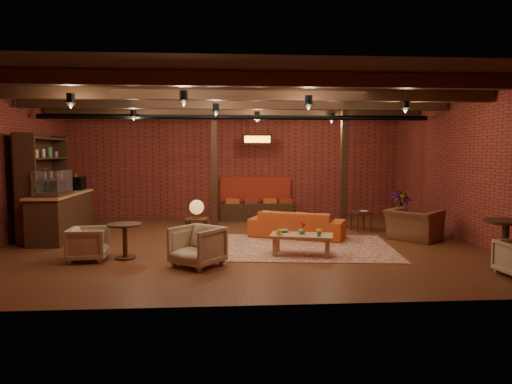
{
  "coord_description": "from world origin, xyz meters",
  "views": [
    {
      "loc": [
        -0.33,
        -9.76,
        1.99
      ],
      "look_at": [
        0.36,
        0.2,
        1.12
      ],
      "focal_mm": 32.0,
      "sensor_mm": 36.0,
      "label": 1
    }
  ],
  "objects": [
    {
      "name": "ceiling_spotlights",
      "position": [
        0.0,
        0.0,
        2.86
      ],
      "size": [
        6.4,
        4.4,
        0.28
      ],
      "primitive_type": null,
      "color": "black",
      "rests_on": "ceiling"
    },
    {
      "name": "ceiling_pipe",
      "position": [
        0.0,
        1.6,
        2.85
      ],
      "size": [
        9.6,
        0.12,
        0.12
      ],
      "primitive_type": "cylinder",
      "rotation": [
        0.0,
        1.57,
        0.0
      ],
      "color": "black",
      "rests_on": "ceiling"
    },
    {
      "name": "round_table_left",
      "position": [
        -2.19,
        -1.21,
        0.45
      ],
      "size": [
        0.63,
        0.63,
        0.66
      ],
      "color": "black",
      "rests_on": "floor"
    },
    {
      "name": "coffee_table",
      "position": [
        1.14,
        -1.16,
        0.36
      ],
      "size": [
        1.3,
        0.86,
        0.66
      ],
      "rotation": [
        0.0,
        0.0,
        -0.25
      ],
      "color": "#AA7A4F",
      "rests_on": "floor"
    },
    {
      "name": "wall_front",
      "position": [
        0.0,
        -4.0,
        1.6
      ],
      "size": [
        10.0,
        0.02,
        3.2
      ],
      "primitive_type": "cube",
      "color": "maroon",
      "rests_on": "ground"
    },
    {
      "name": "plant_tall",
      "position": [
        4.08,
        1.34,
        1.53
      ],
      "size": [
        2.19,
        2.19,
        3.06
      ],
      "primitive_type": "imported",
      "rotation": [
        0.0,
        0.0,
        0.34
      ],
      "color": "#4C7F4C",
      "rests_on": "floor"
    },
    {
      "name": "service_counter",
      "position": [
        -4.1,
        1.0,
        0.8
      ],
      "size": [
        0.8,
        2.5,
        1.6
      ],
      "primitive_type": null,
      "color": "black",
      "rests_on": "ground"
    },
    {
      "name": "service_sign",
      "position": [
        0.6,
        3.1,
        2.35
      ],
      "size": [
        0.86,
        0.06,
        0.3
      ],
      "primitive_type": "cube",
      "color": "orange",
      "rests_on": "ceiling"
    },
    {
      "name": "ceiling",
      "position": [
        0.0,
        0.0,
        3.2
      ],
      "size": [
        10.0,
        8.0,
        0.02
      ],
      "primitive_type": "cube",
      "color": "black",
      "rests_on": "wall_back"
    },
    {
      "name": "armchair_right",
      "position": [
        3.96,
        0.19,
        0.47
      ],
      "size": [
        1.23,
        1.26,
        0.93
      ],
      "primitive_type": "imported",
      "rotation": [
        0.0,
        0.0,
        2.3
      ],
      "color": "brown",
      "rests_on": "floor"
    },
    {
      "name": "armchair_b",
      "position": [
        -0.81,
        -1.88,
        0.39
      ],
      "size": [
        1.03,
        1.02,
        0.78
      ],
      "primitive_type": "imported",
      "rotation": [
        0.0,
        0.0,
        -0.68
      ],
      "color": "beige",
      "rests_on": "floor"
    },
    {
      "name": "wall_right",
      "position": [
        5.0,
        0.0,
        1.6
      ],
      "size": [
        0.02,
        8.0,
        3.2
      ],
      "primitive_type": "cube",
      "color": "maroon",
      "rests_on": "ground"
    },
    {
      "name": "banquette",
      "position": [
        0.6,
        3.55,
        0.5
      ],
      "size": [
        2.1,
        0.7,
        1.0
      ],
      "primitive_type": null,
      "color": "maroon",
      "rests_on": "ground"
    },
    {
      "name": "floor",
      "position": [
        0.0,
        0.0,
        0.0
      ],
      "size": [
        10.0,
        10.0,
        0.0
      ],
      "primitive_type": "plane",
      "color": "#3B1B0E",
      "rests_on": "ground"
    },
    {
      "name": "round_table_right",
      "position": [
        4.4,
        -2.48,
        0.57
      ],
      "size": [
        0.72,
        0.72,
        0.85
      ],
      "color": "black",
      "rests_on": "floor"
    },
    {
      "name": "wall_back",
      "position": [
        0.0,
        4.0,
        1.6
      ],
      "size": [
        10.0,
        0.02,
        3.2
      ],
      "primitive_type": "cube",
      "color": "maroon",
      "rests_on": "ground"
    },
    {
      "name": "post_left",
      "position": [
        -0.6,
        2.6,
        1.6
      ],
      "size": [
        0.16,
        0.16,
        3.2
      ],
      "primitive_type": "cube",
      "color": "black",
      "rests_on": "ground"
    },
    {
      "name": "side_table_lamp",
      "position": [
        -0.93,
        -0.03,
        0.74
      ],
      "size": [
        0.51,
        0.51,
        0.97
      ],
      "rotation": [
        0.0,
        0.0,
        -0.1
      ],
      "color": "black",
      "rests_on": "floor"
    },
    {
      "name": "plant_counter",
      "position": [
        -4.0,
        1.2,
        1.22
      ],
      "size": [
        0.35,
        0.39,
        0.3
      ],
      "primitive_type": "imported",
      "color": "#337F33",
      "rests_on": "service_counter"
    },
    {
      "name": "post_right",
      "position": [
        2.8,
        2.0,
        1.6
      ],
      "size": [
        0.16,
        0.16,
        3.2
      ],
      "primitive_type": "cube",
      "color": "black",
      "rests_on": "ground"
    },
    {
      "name": "sofa",
      "position": [
        1.35,
        0.65,
        0.32
      ],
      "size": [
        2.32,
        1.64,
        0.63
      ],
      "primitive_type": "imported",
      "rotation": [
        0.0,
        0.0,
        2.73
      ],
      "color": "#B24018",
      "rests_on": "floor"
    },
    {
      "name": "ceiling_beams",
      "position": [
        0.0,
        0.0,
        3.08
      ],
      "size": [
        9.8,
        6.4,
        0.22
      ],
      "primitive_type": null,
      "color": "black",
      "rests_on": "ceiling"
    },
    {
      "name": "side_table_book",
      "position": [
        3.11,
        1.46,
        0.46
      ],
      "size": [
        0.52,
        0.52,
        0.52
      ],
      "rotation": [
        0.0,
        0.0,
        0.19
      ],
      "color": "black",
      "rests_on": "floor"
    },
    {
      "name": "shelving_hutch",
      "position": [
        -4.5,
        1.1,
        1.2
      ],
      "size": [
        0.52,
        2.0,
        2.4
      ],
      "primitive_type": null,
      "color": "black",
      "rests_on": "ground"
    },
    {
      "name": "armchair_a",
      "position": [
        -2.83,
        -1.32,
        0.34
      ],
      "size": [
        0.67,
        0.71,
        0.68
      ],
      "primitive_type": "imported",
      "rotation": [
        0.0,
        0.0,
        1.64
      ],
      "color": "beige",
      "rests_on": "floor"
    },
    {
      "name": "rug",
      "position": [
        1.36,
        -0.44,
        0.01
      ],
      "size": [
        3.88,
        3.14,
        0.01
      ],
      "primitive_type": "cube",
      "rotation": [
        0.0,
        0.0,
        -0.12
      ],
      "color": "maroon",
      "rests_on": "floor"
    }
  ]
}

